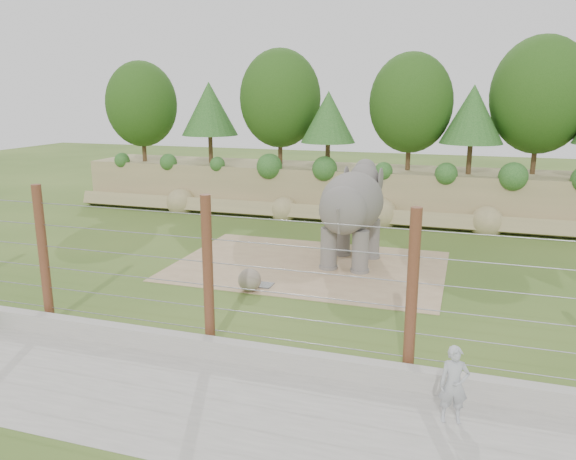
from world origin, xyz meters
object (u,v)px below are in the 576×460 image
(elephant, at_px, (352,216))
(stone_ball, at_px, (250,280))
(zookeeper, at_px, (454,385))
(barrier_fence, at_px, (208,274))

(elephant, relative_size, stone_ball, 5.93)
(elephant, height_order, zookeeper, elephant)
(barrier_fence, bearing_deg, elephant, 76.95)
(elephant, relative_size, zookeeper, 2.86)
(elephant, bearing_deg, stone_ball, -118.59)
(barrier_fence, relative_size, zookeeper, 12.71)
(barrier_fence, bearing_deg, zookeeper, -14.54)
(barrier_fence, distance_m, zookeeper, 6.34)
(zookeeper, bearing_deg, stone_ball, 128.14)
(barrier_fence, bearing_deg, stone_ball, 97.94)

